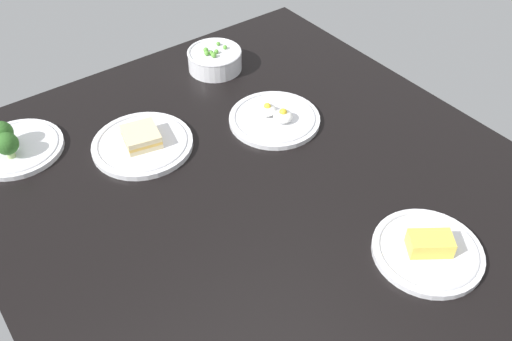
{
  "coord_description": "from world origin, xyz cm",
  "views": [
    {
      "loc": [
        -67.83,
        50.37,
        84.78
      ],
      "look_at": [
        0.0,
        0.0,
        6.0
      ],
      "focal_mm": 38.12,
      "sensor_mm": 36.0,
      "label": 1
    }
  ],
  "objects_px": {
    "plate_sandwich": "(142,143)",
    "plate_cheese": "(428,250)",
    "bowl_peas": "(215,59)",
    "plate_eggs": "(275,118)",
    "plate_broccoli": "(13,145)"
  },
  "relations": [
    {
      "from": "plate_broccoli",
      "to": "bowl_peas",
      "type": "bearing_deg",
      "value": -87.91
    },
    {
      "from": "bowl_peas",
      "to": "plate_sandwich",
      "type": "relative_size",
      "value": 0.64
    },
    {
      "from": "plate_eggs",
      "to": "plate_broccoli",
      "type": "bearing_deg",
      "value": 64.18
    },
    {
      "from": "bowl_peas",
      "to": "plate_eggs",
      "type": "bearing_deg",
      "value": 177.04
    },
    {
      "from": "plate_cheese",
      "to": "plate_eggs",
      "type": "xyz_separation_m",
      "value": [
        0.49,
        -0.02,
        -0.0
      ]
    },
    {
      "from": "plate_cheese",
      "to": "plate_broccoli",
      "type": "distance_m",
      "value": 0.91
    },
    {
      "from": "plate_sandwich",
      "to": "plate_eggs",
      "type": "bearing_deg",
      "value": -109.38
    },
    {
      "from": "plate_broccoli",
      "to": "plate_cheese",
      "type": "bearing_deg",
      "value": -145.22
    },
    {
      "from": "plate_cheese",
      "to": "plate_eggs",
      "type": "relative_size",
      "value": 0.94
    },
    {
      "from": "bowl_peas",
      "to": "plate_sandwich",
      "type": "xyz_separation_m",
      "value": [
        -0.18,
        0.31,
        -0.02
      ]
    },
    {
      "from": "plate_sandwich",
      "to": "plate_cheese",
      "type": "bearing_deg",
      "value": -154.71
    },
    {
      "from": "bowl_peas",
      "to": "plate_cheese",
      "type": "distance_m",
      "value": 0.77
    },
    {
      "from": "plate_eggs",
      "to": "plate_sandwich",
      "type": "xyz_separation_m",
      "value": [
        0.11,
        0.3,
        0.0
      ]
    },
    {
      "from": "plate_eggs",
      "to": "plate_broccoli",
      "type": "height_order",
      "value": "plate_broccoli"
    },
    {
      "from": "plate_broccoli",
      "to": "plate_sandwich",
      "type": "bearing_deg",
      "value": -122.98
    }
  ]
}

